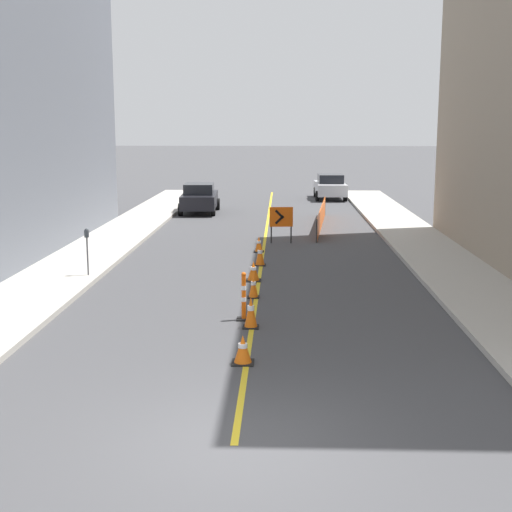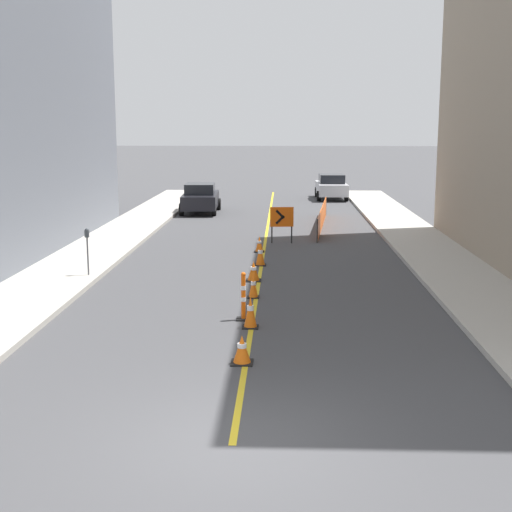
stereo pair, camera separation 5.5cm
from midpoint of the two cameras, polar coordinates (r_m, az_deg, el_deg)
The scene contains 16 objects.
ground_plane at distance 10.94m, azimuth -1.76°, elevation -14.92°, with size 300.00×300.00×0.00m, color #424244.
lane_stripe at distance 30.28m, azimuth 0.86°, elevation 1.58°, with size 0.12×40.11×0.01m.
sidewalk_left at distance 31.04m, azimuth -10.66°, elevation 1.74°, with size 2.63×40.11×0.15m.
sidewalk_right at distance 30.76m, azimuth 12.49°, elevation 1.60°, with size 2.63×40.11×0.15m.
traffic_cone_nearest at distance 14.28m, azimuth -1.02°, elevation -7.50°, with size 0.44×0.44×0.58m.
traffic_cone_second at distance 16.70m, azimuth -0.36°, elevation -4.52°, with size 0.38×0.38×0.75m.
traffic_cone_third at distance 19.56m, azimuth -0.14°, elevation -2.46°, with size 0.33×0.33×0.63m.
traffic_cone_fourth at distance 21.64m, azimuth -0.13°, elevation -1.23°, with size 0.45×0.45×0.61m.
traffic_cone_fifth at distance 24.02m, azimuth 0.41°, elevation 0.10°, with size 0.39×0.39×0.73m.
traffic_cone_farthest at distance 26.57m, azimuth 0.33°, elevation 0.94°, with size 0.37×0.37×0.59m.
delineator_post_front at distance 17.32m, azimuth -0.92°, elevation -3.48°, with size 0.35×0.35×1.19m.
arrow_barricade_primary at distance 28.46m, azimuth 2.13°, elevation 3.02°, with size 0.93×0.15×1.46m.
safety_mesh_fence at distance 33.12m, azimuth 5.36°, elevation 3.14°, with size 0.91×8.99×0.97m.
parked_car_curb_near at distance 38.52m, azimuth -4.43°, elevation 4.65°, with size 1.99×4.38×1.59m.
parked_car_curb_mid at distance 45.78m, azimuth 6.08°, elevation 5.55°, with size 1.94×4.34×1.59m.
parking_meter_near_curb at distance 22.28m, azimuth -13.28°, elevation 1.07°, with size 0.12×0.11×1.44m.
Camera 2 is at (0.74, -9.85, 4.69)m, focal length 50.00 mm.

